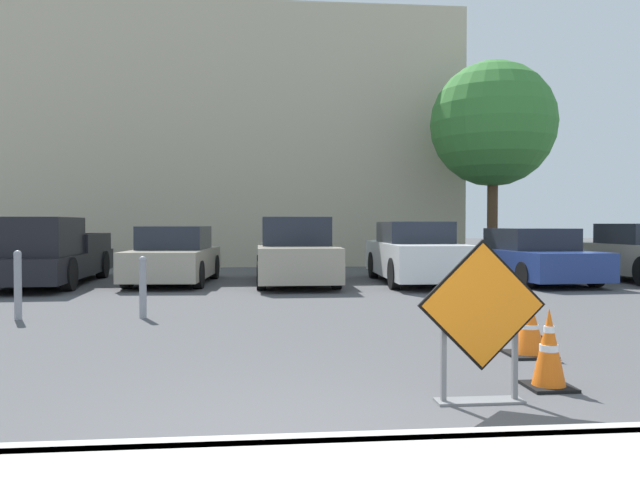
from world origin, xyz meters
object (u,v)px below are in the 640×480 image
at_px(parked_car_fifth, 532,257).
at_px(bollard_second, 18,283).
at_px(traffic_cone_fourth, 507,293).
at_px(parked_car_fourth, 415,254).
at_px(pickup_truck, 45,255).
at_px(parked_car_third, 295,253).
at_px(traffic_cone_second, 530,328).
at_px(parked_car_second, 174,257).
at_px(road_closed_sign, 482,319).
at_px(traffic_cone_third, 517,306).
at_px(traffic_cone_nearest, 549,349).
at_px(bollard_nearest, 143,285).

xyz_separation_m(parked_car_fifth, bollard_second, (-10.39, -5.08, -0.07)).
xyz_separation_m(traffic_cone_fourth, parked_car_fourth, (0.04, 5.85, 0.31)).
bearing_deg(pickup_truck, parked_car_third, 178.70).
relative_size(pickup_truck, parked_car_third, 1.18).
bearing_deg(traffic_cone_second, pickup_truck, 132.84).
bearing_deg(parked_car_third, parked_car_second, -5.53).
bearing_deg(bollard_second, parked_car_fifth, 26.09).
xyz_separation_m(traffic_cone_second, bollard_second, (-6.60, 3.23, 0.25)).
relative_size(road_closed_sign, traffic_cone_third, 1.70).
distance_m(road_closed_sign, traffic_cone_fourth, 4.77).
xyz_separation_m(parked_car_third, parked_car_fifth, (5.88, -0.31, -0.11)).
height_order(parked_car_fourth, bollard_second, parked_car_fourth).
relative_size(traffic_cone_fourth, parked_car_third, 0.18).
distance_m(road_closed_sign, parked_car_fifth, 11.20).
height_order(parked_car_third, parked_car_fifth, parked_car_third).
distance_m(traffic_cone_nearest, traffic_cone_second, 1.38).
xyz_separation_m(traffic_cone_third, parked_car_fourth, (0.46, 7.21, 0.33)).
bearing_deg(traffic_cone_fourth, parked_car_fourth, 89.56).
height_order(road_closed_sign, traffic_cone_nearest, road_closed_sign).
xyz_separation_m(traffic_cone_second, traffic_cone_third, (0.39, 1.24, 0.07)).
relative_size(traffic_cone_third, traffic_cone_fourth, 0.95).
distance_m(traffic_cone_third, parked_car_fifth, 7.85).
xyz_separation_m(parked_car_fourth, bollard_second, (-7.45, -5.22, -0.16)).
distance_m(traffic_cone_third, bollard_nearest, 5.51).
relative_size(traffic_cone_second, bollard_second, 0.60).
bearing_deg(road_closed_sign, pickup_truck, 123.34).
relative_size(parked_car_third, bollard_nearest, 4.91).
distance_m(traffic_cone_nearest, pickup_truck, 12.46).
bearing_deg(bollard_nearest, traffic_cone_second, -34.20).
height_order(parked_car_second, bollard_second, parked_car_second).
bearing_deg(bollard_nearest, road_closed_sign, -54.20).
distance_m(pickup_truck, bollard_nearest, 6.25).
relative_size(traffic_cone_second, parked_car_second, 0.15).
relative_size(parked_car_second, bollard_second, 3.90).
bearing_deg(traffic_cone_fourth, bollard_nearest, 173.59).
bearing_deg(parked_car_fourth, bollard_nearest, 44.33).
height_order(pickup_truck, parked_car_fourth, pickup_truck).
xyz_separation_m(parked_car_third, parked_car_fourth, (2.94, -0.17, -0.02)).
bearing_deg(parked_car_second, pickup_truck, 9.98).
height_order(traffic_cone_second, bollard_nearest, bollard_nearest).
bearing_deg(parked_car_third, parked_car_fourth, 176.58).
distance_m(traffic_cone_second, bollard_second, 7.35).
height_order(traffic_cone_nearest, parked_car_third, parked_car_third).
bearing_deg(pickup_truck, bollard_nearest, 119.32).
xyz_separation_m(parked_car_second, bollard_second, (-1.57, -5.67, -0.09)).
bearing_deg(traffic_cone_second, traffic_cone_fourth, 72.85).
bearing_deg(parked_car_fifth, parked_car_fourth, -5.90).
bearing_deg(traffic_cone_fourth, traffic_cone_third, -107.01).
xyz_separation_m(parked_car_second, bollard_nearest, (0.28, -5.67, -0.14)).
relative_size(pickup_truck, bollard_nearest, 5.79).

